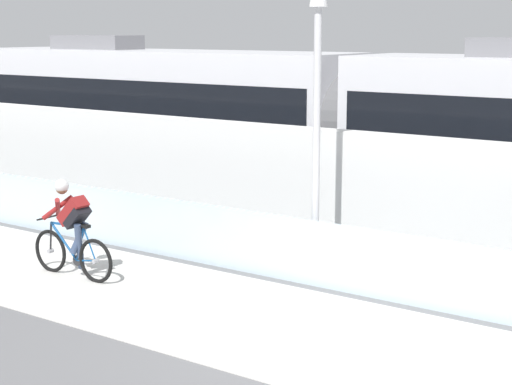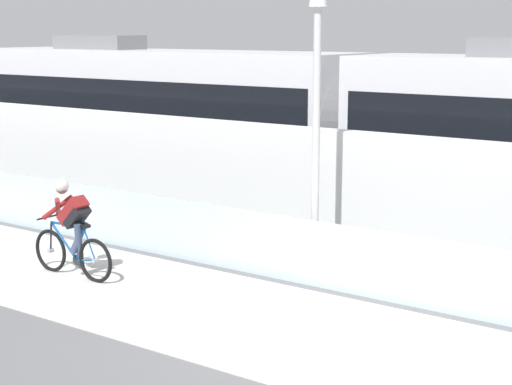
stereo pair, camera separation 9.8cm
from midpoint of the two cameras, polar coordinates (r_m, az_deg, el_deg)
name	(u,v)px [view 2 (the right image)]	position (r m, az deg, el deg)	size (l,w,h in m)	color
ground_plane	(336,342)	(10.85, 5.84, -10.25)	(200.00, 200.00, 0.00)	slate
bike_path_deck	(336,341)	(10.84, 5.84, -10.22)	(32.00, 3.20, 0.01)	silver
glass_parapet	(400,269)	(12.24, 10.17, -5.25)	(32.00, 0.05, 1.05)	silver
concrete_barrier_wall	(449,208)	(13.70, 13.46, -1.04)	(32.00, 0.36, 2.24)	silver
tram_rail_near	(497,243)	(16.23, 16.56, -3.35)	(32.00, 0.08, 0.01)	#595654
tram	(356,127)	(17.88, 7.11, 4.52)	(22.56, 2.54, 3.81)	silver
cyclist_on_bike	(72,230)	(13.57, -12.47, -2.58)	(1.77, 0.58, 1.61)	black
lamp_post_antenna	(317,74)	(12.79, 4.47, 8.21)	(0.28, 0.28, 5.20)	gray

